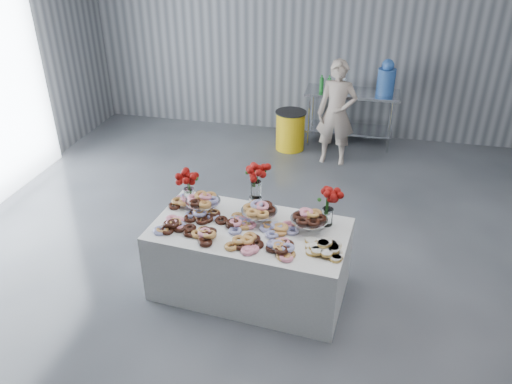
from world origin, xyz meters
TOP-DOWN VIEW (x-y plane):
  - ground at (0.00, 0.00)m, footprint 9.00×9.00m
  - room_walls at (-0.27, 0.07)m, footprint 8.04×9.04m
  - display_table at (-0.22, 0.07)m, footprint 1.98×1.16m
  - prep_table at (0.53, 4.10)m, footprint 1.50×0.60m
  - donut_mounds at (-0.22, 0.02)m, footprint 1.87×0.96m
  - cake_stand_left at (-0.75, 0.27)m, footprint 0.36×0.36m
  - cake_stand_mid at (-0.15, 0.22)m, footprint 0.36×0.36m
  - cake_stand_right at (0.34, 0.17)m, footprint 0.36×0.36m
  - danish_pile at (0.52, -0.15)m, footprint 0.48×0.48m
  - bouquet_left at (-0.94, 0.39)m, footprint 0.26×0.26m
  - bouquet_right at (0.51, 0.31)m, footprint 0.26×0.26m
  - bouquet_center at (-0.24, 0.42)m, footprint 0.26×0.26m
  - water_jug at (1.03, 4.10)m, footprint 0.28×0.28m
  - drink_bottles at (0.21, 4.00)m, footprint 0.54×0.08m
  - person at (0.34, 3.32)m, footprint 0.60×0.42m
  - trash_barrel at (-0.40, 3.65)m, footprint 0.50×0.50m

SIDE VIEW (x-z plane):
  - ground at x=0.00m, z-range 0.00..0.00m
  - trash_barrel at x=-0.40m, z-range 0.00..0.65m
  - display_table at x=-0.22m, z-range 0.00..0.75m
  - prep_table at x=0.53m, z-range 0.17..1.07m
  - donut_mounds at x=-0.22m, z-range 0.75..0.84m
  - person at x=0.34m, z-range 0.00..1.60m
  - danish_pile at x=0.52m, z-range 0.75..0.86m
  - cake_stand_left at x=-0.75m, z-range 0.80..0.98m
  - cake_stand_mid at x=-0.15m, z-range 0.80..0.98m
  - cake_stand_right at x=0.34m, z-range 0.80..0.98m
  - drink_bottles at x=0.21m, z-range 0.90..1.17m
  - bouquet_left at x=-0.94m, z-range 0.84..1.26m
  - bouquet_right at x=0.51m, z-range 0.84..1.26m
  - bouquet_center at x=-0.24m, z-range 0.84..1.41m
  - water_jug at x=1.03m, z-range 0.87..1.43m
  - room_walls at x=-0.27m, z-range 0.63..4.65m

